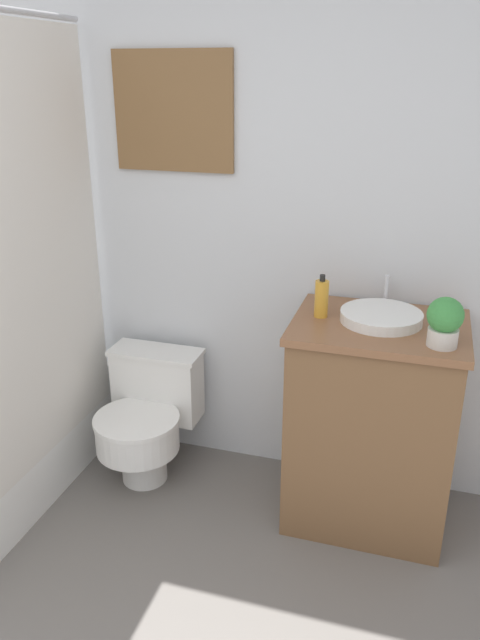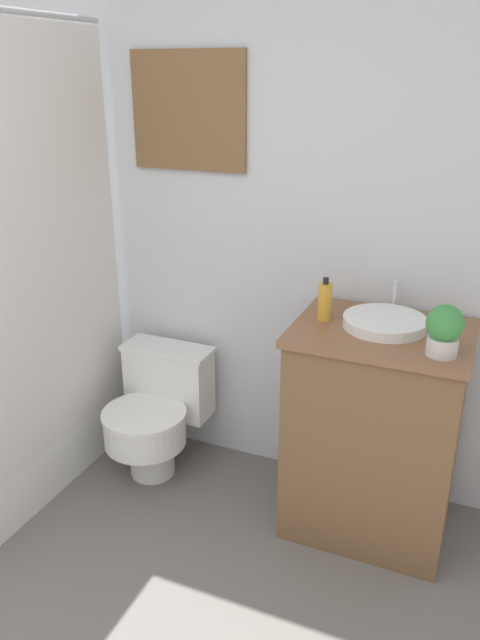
{
  "view_description": "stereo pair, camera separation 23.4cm",
  "coord_description": "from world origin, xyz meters",
  "px_view_note": "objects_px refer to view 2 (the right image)",
  "views": [
    {
      "loc": [
        0.93,
        -0.33,
        1.78
      ],
      "look_at": [
        0.3,
        1.74,
        0.91
      ],
      "focal_mm": 35.0,
      "sensor_mm": 36.0,
      "label": 1
    },
    {
      "loc": [
        1.15,
        -0.25,
        1.78
      ],
      "look_at": [
        0.3,
        1.74,
        0.91
      ],
      "focal_mm": 35.0,
      "sensor_mm": 36.0,
      "label": 2
    }
  ],
  "objects_px": {
    "toilet": "(157,410)",
    "sink": "(385,322)",
    "soap_bottle": "(325,301)",
    "potted_plant": "(444,329)"
  },
  "relations": [
    {
      "from": "toilet",
      "to": "sink",
      "type": "height_order",
      "value": "sink"
    },
    {
      "from": "toilet",
      "to": "sink",
      "type": "xyz_separation_m",
      "value": [
        1.01,
        0.01,
        0.6
      ]
    },
    {
      "from": "soap_bottle",
      "to": "sink",
      "type": "bearing_deg",
      "value": 3.84
    },
    {
      "from": "toilet",
      "to": "soap_bottle",
      "type": "bearing_deg",
      "value": -0.38
    },
    {
      "from": "soap_bottle",
      "to": "potted_plant",
      "type": "height_order",
      "value": "potted_plant"
    },
    {
      "from": "sink",
      "to": "soap_bottle",
      "type": "bearing_deg",
      "value": -176.16
    },
    {
      "from": "soap_bottle",
      "to": "potted_plant",
      "type": "xyz_separation_m",
      "value": [
        0.45,
        -0.16,
        0.02
      ]
    },
    {
      "from": "soap_bottle",
      "to": "potted_plant",
      "type": "distance_m",
      "value": 0.48
    },
    {
      "from": "toilet",
      "to": "soap_bottle",
      "type": "height_order",
      "value": "soap_bottle"
    },
    {
      "from": "sink",
      "to": "potted_plant",
      "type": "distance_m",
      "value": 0.29
    }
  ]
}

